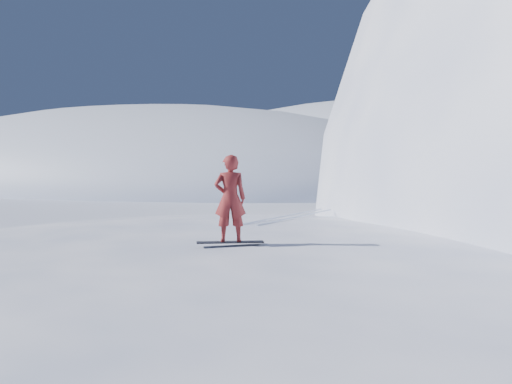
# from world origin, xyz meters

# --- Properties ---
(ground) EXTENTS (400.00, 400.00, 0.00)m
(ground) POSITION_xyz_m (0.00, 0.00, 0.00)
(ground) COLOR white
(ground) RESTS_ON ground
(near_ridge) EXTENTS (36.00, 28.00, 4.80)m
(near_ridge) POSITION_xyz_m (1.00, 3.00, 0.00)
(near_ridge) COLOR white
(near_ridge) RESTS_ON ground
(far_ridge_a) EXTENTS (120.00, 70.00, 28.00)m
(far_ridge_a) POSITION_xyz_m (-70.00, 60.00, 0.00)
(far_ridge_a) COLOR white
(far_ridge_a) RESTS_ON ground
(far_ridge_c) EXTENTS (140.00, 90.00, 36.00)m
(far_ridge_c) POSITION_xyz_m (-40.00, 110.00, 0.00)
(far_ridge_c) COLOR white
(far_ridge_c) RESTS_ON ground
(wind_bumps) EXTENTS (16.00, 14.40, 1.00)m
(wind_bumps) POSITION_xyz_m (-0.56, 2.12, 0.00)
(wind_bumps) COLOR white
(wind_bumps) RESTS_ON ground
(snowboard) EXTENTS (1.31, 1.22, 0.03)m
(snowboard) POSITION_xyz_m (1.03, -0.28, 2.41)
(snowboard) COLOR black
(snowboard) RESTS_ON near_ridge
(snowboarder) EXTENTS (0.84, 0.82, 1.95)m
(snowboarder) POSITION_xyz_m (1.03, -0.28, 3.40)
(snowboarder) COLOR maroon
(snowboarder) RESTS_ON snowboard
(vapor_plume) EXTENTS (10.33, 8.26, 7.23)m
(vapor_plume) POSITION_xyz_m (-45.87, 42.77, 0.00)
(vapor_plume) COLOR white
(vapor_plume) RESTS_ON ground
(board_tracks) EXTENTS (1.28, 5.96, 0.04)m
(board_tracks) POSITION_xyz_m (-1.17, 5.93, 2.42)
(board_tracks) COLOR silver
(board_tracks) RESTS_ON ground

